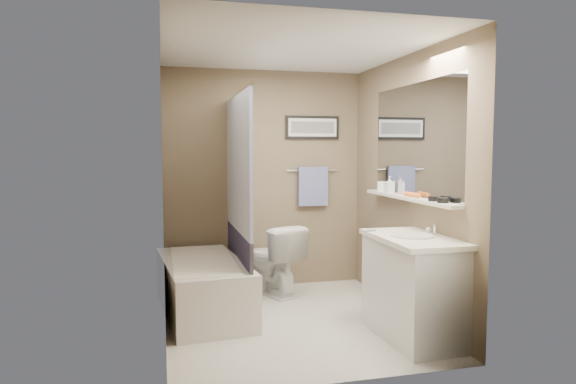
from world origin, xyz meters
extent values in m
plane|color=beige|center=(0.00, 0.00, 0.00)|extent=(2.50, 2.50, 0.00)
cube|color=silver|center=(0.00, 0.00, 2.38)|extent=(2.20, 2.50, 0.04)
cube|color=brown|center=(0.00, 1.23, 1.20)|extent=(2.20, 0.04, 2.40)
cube|color=brown|center=(0.00, -1.23, 1.20)|extent=(2.20, 0.04, 2.40)
cube|color=brown|center=(-1.08, 0.00, 1.20)|extent=(0.04, 2.50, 2.40)
cube|color=brown|center=(1.08, 0.00, 1.20)|extent=(0.04, 2.50, 2.40)
cube|color=tan|center=(-1.09, 0.50, 1.00)|extent=(0.02, 1.55, 2.00)
cylinder|color=silver|center=(-0.40, 0.50, 2.05)|extent=(0.02, 1.55, 0.02)
cube|color=white|center=(-0.40, 0.50, 1.40)|extent=(0.03, 1.45, 1.28)
cube|color=#292647|center=(-0.40, 0.50, 0.58)|extent=(0.03, 1.45, 0.36)
cube|color=silver|center=(1.09, -0.15, 1.62)|extent=(0.02, 1.60, 1.00)
cube|color=silver|center=(1.04, -0.15, 1.10)|extent=(0.12, 1.60, 0.03)
cylinder|color=silver|center=(0.55, 1.22, 1.30)|extent=(0.60, 0.02, 0.02)
cube|color=#99A6DF|center=(0.55, 1.20, 1.12)|extent=(0.34, 0.05, 0.44)
cube|color=black|center=(0.55, 1.23, 1.78)|extent=(0.62, 0.02, 0.26)
cube|color=white|center=(0.55, 1.22, 1.78)|extent=(0.56, 0.00, 0.20)
cube|color=#595959|center=(0.55, 1.22, 1.78)|extent=(0.50, 0.00, 0.13)
cube|color=silver|center=(0.55, -1.24, 1.00)|extent=(0.80, 0.02, 2.00)
cylinder|color=silver|center=(0.22, -1.19, 1.00)|extent=(0.10, 0.02, 0.02)
cube|color=silver|center=(-0.75, 0.43, 0.25)|extent=(0.85, 1.56, 0.50)
cube|color=white|center=(-0.75, 0.43, 0.50)|extent=(0.56, 1.36, 0.02)
imported|color=white|center=(0.02, 0.91, 0.37)|extent=(0.64, 0.83, 0.75)
cube|color=silver|center=(0.85, -0.64, 0.40)|extent=(0.53, 0.92, 0.80)
cube|color=white|center=(0.84, -0.64, 0.82)|extent=(0.54, 0.96, 0.04)
cylinder|color=silver|center=(0.83, -0.64, 0.85)|extent=(0.34, 0.34, 0.01)
cylinder|color=silver|center=(1.03, -0.64, 0.89)|extent=(0.02, 0.02, 0.10)
sphere|color=silver|center=(1.03, -0.54, 0.87)|extent=(0.05, 0.05, 0.05)
cylinder|color=black|center=(1.04, -0.74, 1.14)|extent=(0.09, 0.09, 0.04)
cylinder|color=black|center=(1.04, -0.60, 1.14)|extent=(0.09, 0.09, 0.04)
cylinder|color=orange|center=(1.04, -0.23, 1.14)|extent=(0.07, 0.22, 0.04)
cube|color=pink|center=(1.04, 0.05, 1.12)|extent=(0.04, 0.16, 0.01)
cylinder|color=white|center=(1.04, 0.43, 1.17)|extent=(0.08, 0.08, 0.10)
imported|color=#999999|center=(1.04, 0.24, 1.20)|extent=(0.08, 0.08, 0.16)
camera|label=1|loc=(-1.11, -4.34, 1.53)|focal=32.00mm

